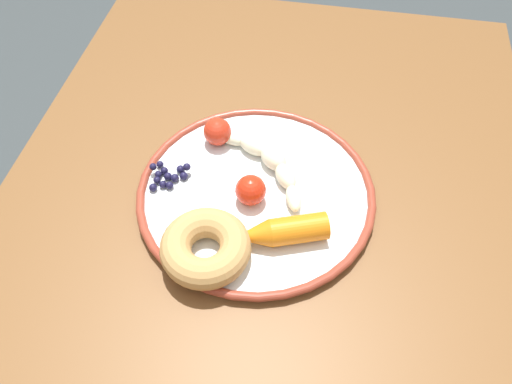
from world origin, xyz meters
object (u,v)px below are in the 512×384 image
plate (256,193)px  carrot_orange (280,232)px  dining_table (264,244)px  donut (206,248)px  tomato_mid (250,192)px  blueberry_pile (168,176)px  tomato_near (217,132)px  banana (268,161)px

plate → carrot_orange: bearing=31.4°
dining_table → donut: donut is taller
tomato_mid → plate: bearing=164.6°
dining_table → carrot_orange: carrot_orange is taller
plate → donut: 0.12m
plate → blueberry_pile: size_ratio=5.77×
carrot_orange → blueberry_pile: bearing=-113.4°
plate → carrot_orange: 0.09m
donut → blueberry_pile: size_ratio=1.98×
tomato_mid → donut: bearing=-22.1°
blueberry_pile → tomato_near: bearing=147.7°
banana → blueberry_pile: size_ratio=2.54×
carrot_orange → blueberry_pile: size_ratio=2.22×
dining_table → tomato_mid: 0.13m
dining_table → donut: size_ratio=8.99×
donut → blueberry_pile: bearing=-144.0°
banana → donut: bearing=-17.8°
dining_table → tomato_near: size_ratio=24.79×
carrot_orange → banana: bearing=-163.5°
tomato_mid → dining_table: bearing=98.0°
plate → tomato_near: 0.11m
carrot_orange → donut: (0.04, -0.09, 0.00)m
dining_table → carrot_orange: (0.06, 0.03, 0.13)m
dining_table → plate: size_ratio=3.08×
banana → blueberry_pile: (0.05, -0.13, -0.01)m
banana → carrot_orange: bearing=16.5°
dining_table → plate: plate is taller
banana → blueberry_pile: 0.14m
blueberry_pile → tomato_near: 0.10m
carrot_orange → blueberry_pile: 0.18m
plate → tomato_near: bearing=-139.3°
plate → dining_table: bearing=47.7°
donut → carrot_orange: bearing=115.0°
dining_table → donut: 0.17m
banana → tomato_near: (-0.04, -0.08, 0.01)m
blueberry_pile → tomato_near: size_ratio=1.39×
banana → tomato_near: 0.09m
tomato_mid → banana: bearing=168.7°
banana → carrot_orange: carrot_orange is taller
plate → donut: donut is taller
blueberry_pile → carrot_orange: bearing=66.6°
dining_table → blueberry_pile: 0.18m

